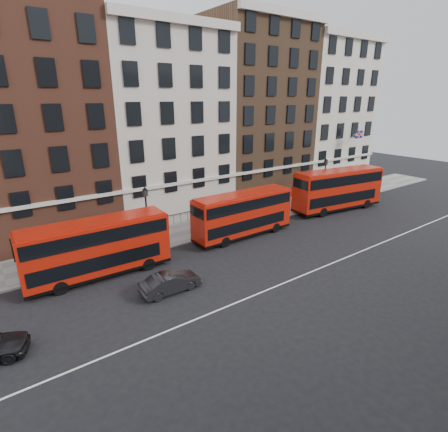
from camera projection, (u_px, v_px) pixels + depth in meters
ground at (273, 269)px, 26.18m from camera, size 120.00×120.00×0.00m
pavement at (199, 228)px, 34.23m from camera, size 80.00×5.00×0.15m
kerb at (213, 235)px, 32.31m from camera, size 80.00×0.30×0.16m
road_centre_line at (293, 279)px, 24.65m from camera, size 70.00×0.12×0.01m
building_terrace at (157, 117)px, 36.45m from camera, size 64.00×11.95×22.00m
bus_b at (97, 247)px, 24.41m from camera, size 10.08×2.68×4.21m
bus_c at (243, 213)px, 31.64m from camera, size 9.84×2.43×4.13m
bus_d at (338, 189)px, 39.10m from camera, size 11.26×4.09×4.63m
car_front at (171, 283)px, 22.92m from camera, size 4.05×1.41×1.33m
lamp_post_left at (147, 215)px, 28.42m from camera, size 0.44×0.44×5.33m
lamp_post_right at (324, 179)px, 41.28m from camera, size 0.44×0.44×5.33m
traffic_light at (364, 178)px, 44.50m from camera, size 0.25×0.45×3.27m
iron_railings at (188, 216)px, 35.73m from camera, size 6.60×0.06×1.00m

